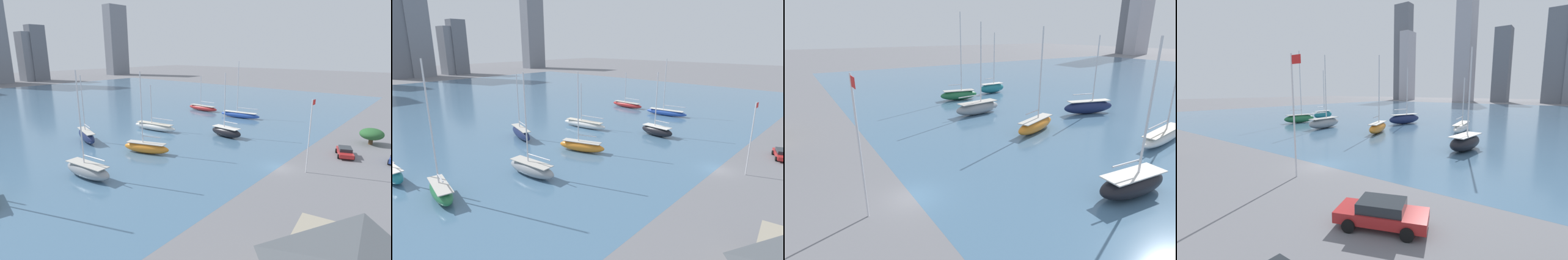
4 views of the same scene
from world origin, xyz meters
TOP-DOWN VIEW (x-y plane):
  - ground_plane at (0.00, 0.00)m, footprint 500.00×500.00m
  - harbor_water at (0.00, 70.00)m, footprint 180.00×140.00m
  - flag_pole at (0.86, -3.69)m, footprint 1.24×0.14m
  - yard_shrub at (21.36, -8.05)m, footprint 4.00×4.00m
  - sailboat_white at (3.81, 29.74)m, footprint 3.31×10.76m
  - sailboat_black at (9.14, 15.11)m, footprint 2.98×7.11m
  - sailboat_navy at (-10.05, 33.44)m, footprint 4.25×8.84m
  - sailboat_blue at (26.28, 22.29)m, footprint 3.02×10.64m
  - sailboat_gray at (-19.35, 18.15)m, footprint 3.05×8.37m
  - sailboat_orange at (-7.52, 19.82)m, footprint 4.39×8.30m
  - sailboat_red at (28.03, 35.55)m, footprint 2.24×9.98m
  - parked_sedan_red at (11.41, -6.10)m, footprint 5.34×3.68m

SIDE VIEW (x-z plane):
  - ground_plane at x=0.00m, z-range 0.00..0.00m
  - harbor_water at x=0.00m, z-range 0.00..0.00m
  - parked_sedan_red at x=11.41m, z-range 0.04..1.54m
  - sailboat_red at x=28.03m, z-range -4.07..5.73m
  - sailboat_white at x=3.81m, z-range -3.95..5.66m
  - sailboat_blue at x=26.28m, z-range -6.16..7.91m
  - sailboat_orange at x=-7.52m, z-range -5.65..7.68m
  - sailboat_black at x=9.14m, z-range -5.15..7.29m
  - sailboat_gray at x=-19.35m, z-range -5.96..8.17m
  - sailboat_navy at x=-10.05m, z-range -4.95..7.27m
  - yard_shrub at x=21.36m, z-range 0.42..3.39m
  - flag_pole at x=0.86m, z-range 0.48..10.76m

